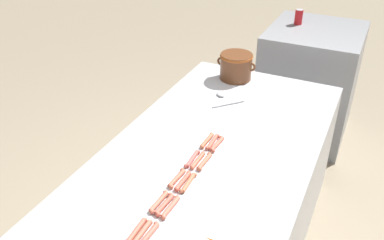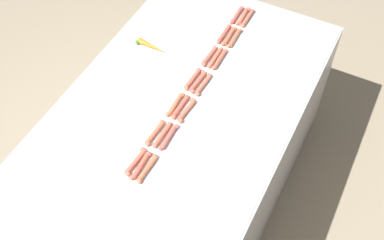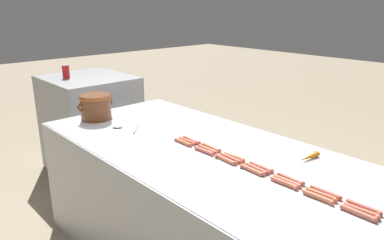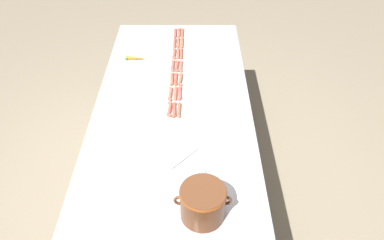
% 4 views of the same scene
% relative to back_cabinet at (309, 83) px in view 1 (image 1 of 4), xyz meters
% --- Properties ---
extents(griddle_counter, '(1.06, 2.26, 0.84)m').
position_rel_back_cabinet_xyz_m(griddle_counter, '(-0.20, -1.83, -0.07)').
color(griddle_counter, '#ADAFB5').
rests_on(griddle_counter, ground_plane).
extents(back_cabinet, '(0.76, 0.83, 0.98)m').
position_rel_back_cabinet_xyz_m(back_cabinet, '(0.00, 0.00, 0.00)').
color(back_cabinet, '#939599').
rests_on(back_cabinet, ground_plane).
extents(hot_dog_2, '(0.03, 0.16, 0.02)m').
position_rel_back_cabinet_xyz_m(hot_dog_2, '(-0.24, -2.43, 0.36)').
color(hot_dog_2, '#C8614C').
rests_on(hot_dog_2, griddle_counter).
extents(hot_dog_3, '(0.03, 0.16, 0.02)m').
position_rel_back_cabinet_xyz_m(hot_dog_3, '(-0.24, -2.24, 0.36)').
color(hot_dog_3, '#C66850').
rests_on(hot_dog_3, griddle_counter).
extents(hot_dog_4, '(0.03, 0.16, 0.02)m').
position_rel_back_cabinet_xyz_m(hot_dog_4, '(-0.24, -2.06, 0.36)').
color(hot_dog_4, '#C7654B').
rests_on(hot_dog_4, griddle_counter).
extents(hot_dog_5, '(0.03, 0.16, 0.02)m').
position_rel_back_cabinet_xyz_m(hot_dog_5, '(-0.24, -1.89, 0.36)').
color(hot_dog_5, '#C85C51').
rests_on(hot_dog_5, griddle_counter).
extents(hot_dog_6, '(0.03, 0.16, 0.02)m').
position_rel_back_cabinet_xyz_m(hot_dog_6, '(-0.24, -1.70, 0.36)').
color(hot_dog_6, '#C36747').
rests_on(hot_dog_6, griddle_counter).
extents(hot_dog_9, '(0.02, 0.16, 0.02)m').
position_rel_back_cabinet_xyz_m(hot_dog_9, '(-0.21, -2.43, 0.36)').
color(hot_dog_9, '#C26750').
rests_on(hot_dog_9, griddle_counter).
extents(hot_dog_10, '(0.03, 0.16, 0.02)m').
position_rel_back_cabinet_xyz_m(hot_dog_10, '(-0.21, -2.24, 0.36)').
color(hot_dog_10, '#C95D4B').
rests_on(hot_dog_10, griddle_counter).
extents(hot_dog_11, '(0.03, 0.16, 0.02)m').
position_rel_back_cabinet_xyz_m(hot_dog_11, '(-0.21, -2.06, 0.36)').
color(hot_dog_11, '#CE5A48').
rests_on(hot_dog_11, griddle_counter).
extents(hot_dog_12, '(0.02, 0.16, 0.02)m').
position_rel_back_cabinet_xyz_m(hot_dog_12, '(-0.21, -1.89, 0.36)').
color(hot_dog_12, '#CB654B').
rests_on(hot_dog_12, griddle_counter).
extents(hot_dog_13, '(0.03, 0.16, 0.02)m').
position_rel_back_cabinet_xyz_m(hot_dog_13, '(-0.21, -1.70, 0.36)').
color(hot_dog_13, '#C95D49').
rests_on(hot_dog_13, griddle_counter).
extents(hot_dog_16, '(0.03, 0.16, 0.02)m').
position_rel_back_cabinet_xyz_m(hot_dog_16, '(-0.18, -2.42, 0.36)').
color(hot_dog_16, '#C4614E').
rests_on(hot_dog_16, griddle_counter).
extents(hot_dog_17, '(0.03, 0.16, 0.02)m').
position_rel_back_cabinet_xyz_m(hot_dog_17, '(-0.18, -2.25, 0.36)').
color(hot_dog_17, '#CC6550').
rests_on(hot_dog_17, griddle_counter).
extents(hot_dog_18, '(0.03, 0.16, 0.02)m').
position_rel_back_cabinet_xyz_m(hot_dog_18, '(-0.18, -2.06, 0.36)').
color(hot_dog_18, '#BF6847').
rests_on(hot_dog_18, griddle_counter).
extents(hot_dog_19, '(0.03, 0.16, 0.02)m').
position_rel_back_cabinet_xyz_m(hot_dog_19, '(-0.18, -1.88, 0.36)').
color(hot_dog_19, '#C0654B').
rests_on(hot_dog_19, griddle_counter).
extents(hot_dog_20, '(0.03, 0.16, 0.02)m').
position_rel_back_cabinet_xyz_m(hot_dog_20, '(-0.18, -1.71, 0.36)').
color(hot_dog_20, '#C6614D').
rests_on(hot_dog_20, griddle_counter).
extents(bean_pot, '(0.28, 0.23, 0.18)m').
position_rel_back_cabinet_xyz_m(bean_pot, '(-0.38, -0.88, 0.45)').
color(bean_pot, brown).
rests_on(bean_pot, griddle_counter).
extents(serving_spoon, '(0.21, 0.22, 0.02)m').
position_rel_back_cabinet_xyz_m(serving_spoon, '(-0.35, -1.20, 0.35)').
color(serving_spoon, '#B7B7BC').
rests_on(serving_spoon, griddle_counter).
extents(soda_can, '(0.07, 0.07, 0.12)m').
position_rel_back_cabinet_xyz_m(soda_can, '(-0.18, 0.06, 0.55)').
color(soda_can, red).
rests_on(soda_can, back_cabinet).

